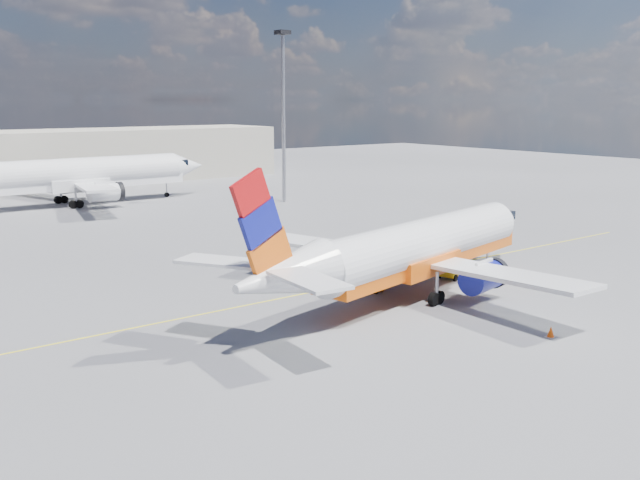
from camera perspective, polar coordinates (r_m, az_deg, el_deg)
ground at (r=45.04m, az=2.18°, el=-4.88°), size 240.00×240.00×0.00m
taxi_line at (r=47.30m, az=-0.14°, el=-4.08°), size 70.00×0.15×0.01m
terminal_main at (r=113.45m, az=-20.71°, el=6.17°), size 70.00×14.00×8.00m
main_jet at (r=45.85m, az=7.58°, el=-0.67°), size 30.99×23.81×9.35m
second_jet at (r=90.17m, az=-18.99°, el=4.93°), size 35.72×28.26×10.83m
gse_tug at (r=51.49m, az=10.60°, el=-2.09°), size 2.64×1.98×1.71m
traffic_cone at (r=40.10m, az=17.98°, el=-7.02°), size 0.45×0.45×0.63m
floodlight_mast at (r=87.72m, az=-2.96°, el=11.06°), size 1.50×1.50×20.55m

